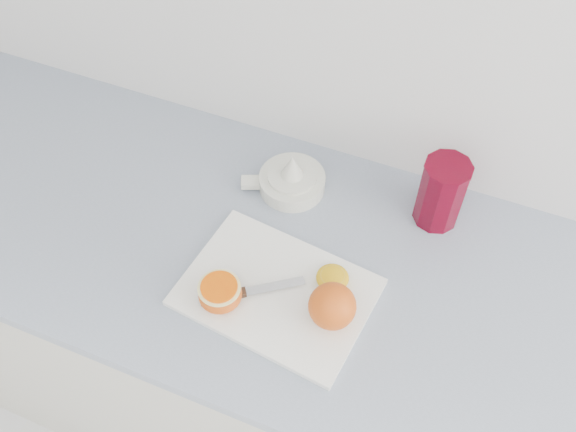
{
  "coord_description": "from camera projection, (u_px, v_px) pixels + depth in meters",
  "views": [
    {
      "loc": [
        0.11,
        1.06,
        1.92
      ],
      "look_at": [
        -0.17,
        1.74,
        0.96
      ],
      "focal_mm": 40.0,
      "sensor_mm": 36.0,
      "label": 1
    }
  ],
  "objects": [
    {
      "name": "cutting_board",
      "position": [
        277.0,
        292.0,
        1.19
      ],
      "size": [
        0.37,
        0.28,
        0.01
      ],
      "primitive_type": "cube",
      "rotation": [
        0.0,
        0.0,
        -0.12
      ],
      "color": "white",
      "rests_on": "counter"
    },
    {
      "name": "paring_knife",
      "position": [
        232.0,
        295.0,
        1.17
      ],
      "size": [
        0.17,
        0.13,
        0.01
      ],
      "color": "#422D1A",
      "rests_on": "cutting_board"
    },
    {
      "name": "counter",
      "position": [
        323.0,
        369.0,
        1.57
      ],
      "size": [
        2.33,
        0.64,
        0.89
      ],
      "color": "beige",
      "rests_on": "ground"
    },
    {
      "name": "half_orange",
      "position": [
        220.0,
        294.0,
        1.15
      ],
      "size": [
        0.08,
        0.08,
        0.05
      ],
      "color": "#F55511",
      "rests_on": "cutting_board"
    },
    {
      "name": "whole_orange",
      "position": [
        332.0,
        306.0,
        1.11
      ],
      "size": [
        0.08,
        0.08,
        0.08
      ],
      "color": "#F55511",
      "rests_on": "cutting_board"
    },
    {
      "name": "citrus_juicer",
      "position": [
        291.0,
        180.0,
        1.33
      ],
      "size": [
        0.17,
        0.14,
        0.09
      ],
      "color": "white",
      "rests_on": "counter"
    },
    {
      "name": "red_tumbler",
      "position": [
        441.0,
        195.0,
        1.24
      ],
      "size": [
        0.09,
        0.09,
        0.15
      ],
      "color": "#5C0113",
      "rests_on": "counter"
    },
    {
      "name": "squeezed_shell",
      "position": [
        332.0,
        278.0,
        1.18
      ],
      "size": [
        0.06,
        0.06,
        0.03
      ],
      "color": "gold",
      "rests_on": "cutting_board"
    }
  ]
}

